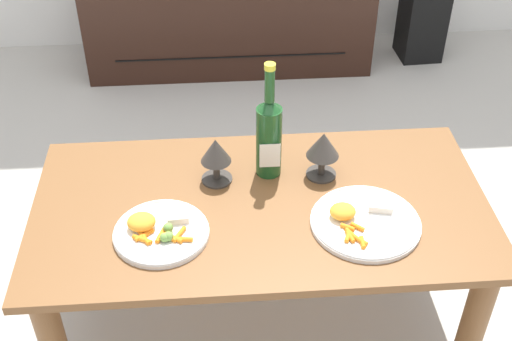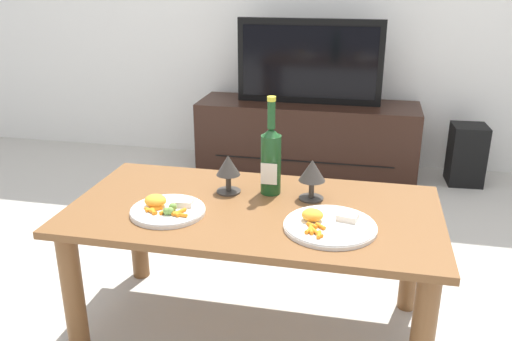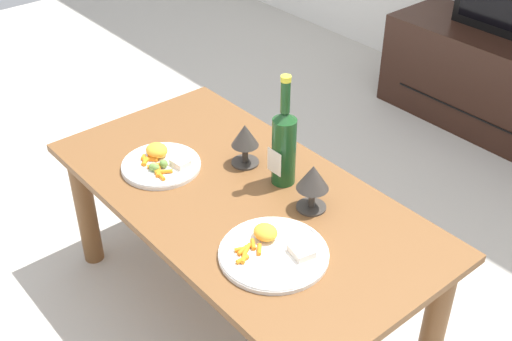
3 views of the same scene
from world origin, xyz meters
name	(u,v)px [view 3 (image 3 of 3)]	position (x,y,z in m)	size (l,w,h in m)	color
ground_plane	(243,310)	(0.00, 0.00, 0.00)	(6.40, 6.40, 0.00)	#B7B2A8
dining_table	(241,217)	(0.00, 0.00, 0.40)	(1.24, 0.64, 0.49)	brown
wine_bottle	(284,144)	(0.03, 0.14, 0.62)	(0.07, 0.07, 0.35)	#19471E
goblet_left	(245,138)	(-0.12, 0.11, 0.58)	(0.09, 0.09, 0.14)	#38332D
goblet_right	(313,180)	(0.18, 0.11, 0.58)	(0.09, 0.09, 0.14)	#38332D
dinner_plate_left	(161,163)	(-0.27, -0.10, 0.50)	(0.25, 0.25, 0.05)	white
dinner_plate_right	(273,251)	(0.26, -0.10, 0.50)	(0.29, 0.29, 0.05)	white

